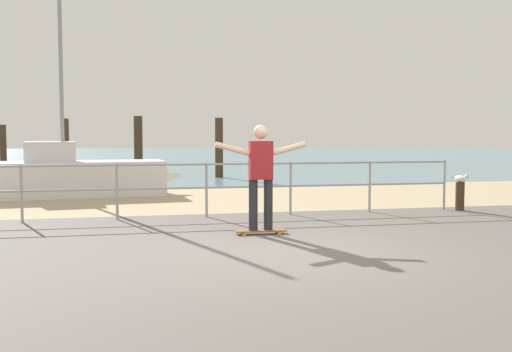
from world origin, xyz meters
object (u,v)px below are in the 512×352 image
at_px(bollard_short, 460,197).
at_px(seagull, 461,178).
at_px(skateboarder, 261,171).
at_px(skateboard, 261,231).
at_px(sailboat, 82,176).

xyz_separation_m(bollard_short, seagull, (0.00, -0.02, 0.38)).
relative_size(skateboarder, bollard_short, 2.73).
bearing_deg(bollard_short, skateboard, -157.09).
bearing_deg(skateboarder, sailboat, 115.49).
bearing_deg(sailboat, seagull, -30.78).
bearing_deg(skateboard, sailboat, 115.49).
distance_m(sailboat, bollard_short, 9.08).
relative_size(sailboat, skateboard, 7.05).
relative_size(sailboat, seagull, 11.67).
distance_m(skateboard, skateboarder, 0.95).
distance_m(skateboarder, seagull, 5.06).
height_order(sailboat, skateboard, sailboat).
xyz_separation_m(sailboat, bollard_short, (7.80, -4.63, -0.22)).
xyz_separation_m(sailboat, skateboard, (3.15, -6.60, -0.46)).
height_order(sailboat, seagull, sailboat).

